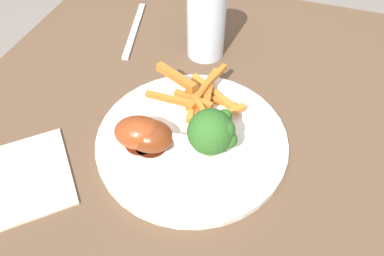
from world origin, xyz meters
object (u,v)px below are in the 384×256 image
at_px(dinner_plate, 192,140).
at_px(fork, 134,30).
at_px(dining_table, 202,185).
at_px(carrot_fries_pile, 199,96).
at_px(chicken_drumstick_far, 153,137).
at_px(broccoli_floret_front, 211,132).
at_px(chicken_drumstick_near, 142,133).
at_px(water_glass, 206,21).
at_px(broccoli_floret_middle, 216,127).

xyz_separation_m(dinner_plate, fork, (-0.24, -0.20, -0.00)).
distance_m(dining_table, carrot_fries_pile, 0.16).
relative_size(carrot_fries_pile, chicken_drumstick_far, 1.31).
xyz_separation_m(dining_table, fork, (-0.24, -0.22, 0.11)).
xyz_separation_m(broccoli_floret_front, chicken_drumstick_near, (0.01, -0.10, -0.02)).
xyz_separation_m(dinner_plate, broccoli_floret_front, (0.02, 0.03, 0.05)).
bearing_deg(water_glass, chicken_drumstick_near, -4.01).
bearing_deg(dining_table, fork, -137.48).
distance_m(carrot_fries_pile, chicken_drumstick_near, 0.11).
distance_m(broccoli_floret_front, carrot_fries_pile, 0.10).
bearing_deg(chicken_drumstick_far, carrot_fries_pile, 159.80).
xyz_separation_m(dining_table, broccoli_floret_middle, (0.01, 0.02, 0.17)).
xyz_separation_m(carrot_fries_pile, water_glass, (-0.15, -0.03, 0.04)).
xyz_separation_m(broccoli_floret_middle, water_glass, (-0.22, -0.08, 0.01)).
relative_size(dining_table, dinner_plate, 3.29).
relative_size(carrot_fries_pile, water_glass, 1.12).
relative_size(dinner_plate, water_glass, 2.06).
bearing_deg(carrot_fries_pile, chicken_drumstick_near, -27.65).
distance_m(dining_table, water_glass, 0.29).
bearing_deg(dining_table, water_glass, -163.77).
distance_m(broccoli_floret_middle, chicken_drumstick_near, 0.10).
bearing_deg(chicken_drumstick_far, chicken_drumstick_near, -87.72).
height_order(broccoli_floret_middle, fork, broccoli_floret_middle).
relative_size(broccoli_floret_middle, carrot_fries_pile, 0.44).
xyz_separation_m(dining_table, water_glass, (-0.21, -0.06, 0.18)).
distance_m(dining_table, chicken_drumstick_near, 0.17).
distance_m(dining_table, broccoli_floret_middle, 0.17).
height_order(broccoli_floret_front, water_glass, water_glass).
height_order(broccoli_floret_front, fork, broccoli_floret_front).
bearing_deg(dining_table, carrot_fries_pile, -157.53).
bearing_deg(broccoli_floret_middle, dining_table, -113.90).
relative_size(carrot_fries_pile, fork, 0.80).
bearing_deg(water_glass, carrot_fries_pile, 13.26).
bearing_deg(dining_table, broccoli_floret_middle, 66.10).
relative_size(broccoli_floret_front, carrot_fries_pile, 0.50).
xyz_separation_m(fork, water_glass, (0.02, 0.16, 0.07)).
distance_m(broccoli_floret_middle, carrot_fries_pile, 0.09).
distance_m(broccoli_floret_front, broccoli_floret_middle, 0.01).
bearing_deg(dining_table, broccoli_floret_front, 40.25).
relative_size(broccoli_floret_front, broccoli_floret_middle, 1.14).
bearing_deg(dinner_plate, broccoli_floret_middle, 75.99).
relative_size(dinner_plate, broccoli_floret_front, 3.67).
distance_m(dinner_plate, broccoli_floret_middle, 0.06).
xyz_separation_m(dinner_plate, carrot_fries_pile, (-0.07, -0.01, 0.02)).
xyz_separation_m(carrot_fries_pile, chicken_drumstick_near, (0.10, -0.05, 0.00)).
relative_size(chicken_drumstick_near, water_glass, 0.89).
bearing_deg(chicken_drumstick_near, carrot_fries_pile, 152.35).
xyz_separation_m(broccoli_floret_front, fork, (-0.26, -0.23, -0.05)).
distance_m(dinner_plate, broccoli_floret_front, 0.06).
height_order(carrot_fries_pile, water_glass, water_glass).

